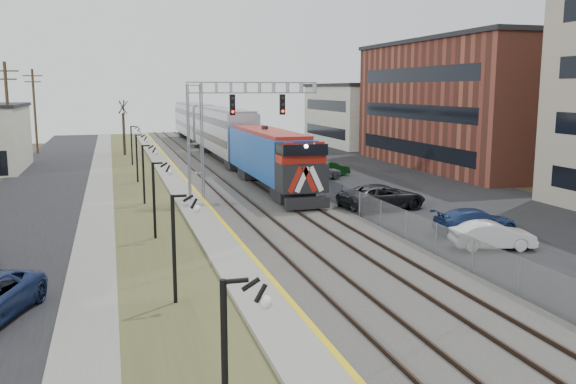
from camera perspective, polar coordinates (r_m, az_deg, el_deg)
name	(u,v)px	position (r m, az deg, el deg)	size (l,w,h in m)	color
street_west	(37,193)	(49.18, -22.47, -0.05)	(7.00, 120.00, 0.04)	black
sidewalk	(99,190)	(48.88, -17.23, 0.21)	(2.00, 120.00, 0.08)	gray
grass_median	(140,188)	(48.91, -13.71, 0.37)	(4.00, 120.00, 0.06)	#494C28
platform	(178,185)	(49.11, -10.22, 0.63)	(2.00, 120.00, 0.24)	gray
ballast_bed	(240,183)	(49.86, -4.50, 0.87)	(8.00, 120.00, 0.20)	#595651
parking_lot	(375,178)	(53.58, 8.17, 1.32)	(16.00, 120.00, 0.04)	black
platform_edge	(189,183)	(49.18, -9.21, 0.82)	(0.24, 120.00, 0.01)	gold
track_near	(216,182)	(49.48, -6.77, 0.97)	(1.58, 120.00, 0.15)	#2D2119
track_far	(258,180)	(50.16, -2.83, 1.14)	(1.58, 120.00, 0.15)	#2D2119
train	(217,132)	(69.19, -6.67, 5.59)	(3.00, 63.05, 5.33)	#144AA7
signal_gantry	(220,120)	(41.94, -6.38, 6.73)	(9.00, 1.07, 8.15)	gray
lampposts	(154,200)	(32.12, -12.46, -0.75)	(0.14, 62.14, 4.00)	black
fence	(289,172)	(50.77, 0.14, 1.85)	(0.04, 120.00, 1.60)	gray
buildings_east	(546,105)	(57.19, 22.96, 7.51)	(16.00, 76.00, 15.00)	gray
bare_trees	(24,152)	(52.85, -23.47, 3.44)	(12.30, 42.30, 5.95)	#382D23
car_lot_b	(493,236)	(30.99, 18.59, -3.95)	(1.39, 3.98, 1.31)	silver
car_lot_c	(382,197)	(39.45, 8.80, -0.50)	(2.66, 5.78, 1.61)	black
car_lot_d	(475,222)	(33.97, 17.11, -2.69)	(1.87, 4.60, 1.33)	navy
car_lot_e	(317,172)	(51.54, 2.77, 1.90)	(1.77, 4.40, 1.50)	slate
car_lot_f	(329,169)	(54.02, 3.83, 2.14)	(1.38, 3.95, 1.30)	#0B3812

